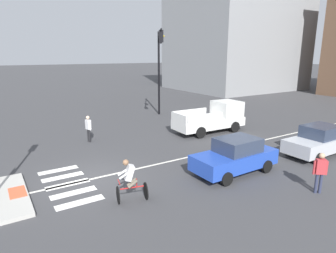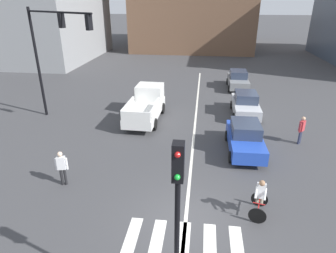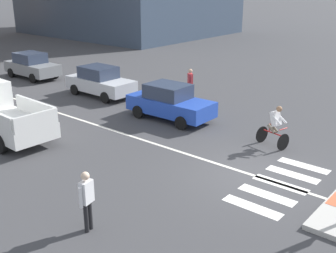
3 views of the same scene
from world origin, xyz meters
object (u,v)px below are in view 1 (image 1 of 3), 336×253
at_px(car_blue_eastbound_mid, 235,156).
at_px(pickup_truck_white_westbound_far, 214,118).
at_px(pedestrian_waiting_far_side, 320,170).
at_px(traffic_light_mast, 159,58).
at_px(pedestrian_at_curb_left, 88,127).
at_px(car_silver_eastbound_far, 319,141).
at_px(cyclist, 130,180).

distance_m(car_blue_eastbound_mid, pickup_truck_white_westbound_far, 7.43).
bearing_deg(pedestrian_waiting_far_side, traffic_light_mast, 173.53).
bearing_deg(pedestrian_waiting_far_side, pedestrian_at_curb_left, -154.64).
distance_m(car_blue_eastbound_mid, pedestrian_waiting_far_side, 3.53).
bearing_deg(pedestrian_at_curb_left, pickup_truck_white_westbound_far, 75.22).
height_order(car_silver_eastbound_far, cyclist, cyclist).
distance_m(pickup_truck_white_westbound_far, pedestrian_at_curb_left, 8.63).
bearing_deg(cyclist, pickup_truck_white_westbound_far, 123.16).
xyz_separation_m(car_silver_eastbound_far, cyclist, (-0.72, -10.85, 0.06)).
height_order(traffic_light_mast, pedestrian_at_curb_left, traffic_light_mast).
bearing_deg(car_silver_eastbound_far, cyclist, -93.81).
xyz_separation_m(pickup_truck_white_westbound_far, pedestrian_waiting_far_side, (9.46, -2.82, 0.00)).
bearing_deg(car_blue_eastbound_mid, pedestrian_at_curb_left, -153.24).
height_order(cyclist, pedestrian_at_curb_left, cyclist).
bearing_deg(car_silver_eastbound_far, pedestrian_at_curb_left, -132.74).
distance_m(pickup_truck_white_westbound_far, pedestrian_waiting_far_side, 9.87).
relative_size(pickup_truck_white_westbound_far, pedestrian_waiting_far_side, 3.09).
distance_m(car_blue_eastbound_mid, pedestrian_at_curb_left, 9.40).
bearing_deg(traffic_light_mast, car_blue_eastbound_mid, -14.22).
relative_size(pedestrian_at_curb_left, pedestrian_waiting_far_side, 1.00).
relative_size(traffic_light_mast, pedestrian_at_curb_left, 4.33).
distance_m(pedestrian_at_curb_left, pedestrian_waiting_far_side, 12.91).
bearing_deg(traffic_light_mast, pedestrian_at_curb_left, -63.96).
relative_size(car_blue_eastbound_mid, cyclist, 2.46).
bearing_deg(car_silver_eastbound_far, pickup_truck_white_westbound_far, -167.98).
height_order(traffic_light_mast, car_silver_eastbound_far, traffic_light_mast).
height_order(traffic_light_mast, car_blue_eastbound_mid, traffic_light_mast).
distance_m(traffic_light_mast, car_blue_eastbound_mid, 13.02).
xyz_separation_m(traffic_light_mast, car_silver_eastbound_far, (12.60, 2.55, -4.22)).
height_order(car_blue_eastbound_mid, car_silver_eastbound_far, same).
distance_m(car_silver_eastbound_far, pedestrian_at_curb_left, 13.35).
xyz_separation_m(car_blue_eastbound_mid, pedestrian_at_curb_left, (-8.39, -4.23, 0.17)).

